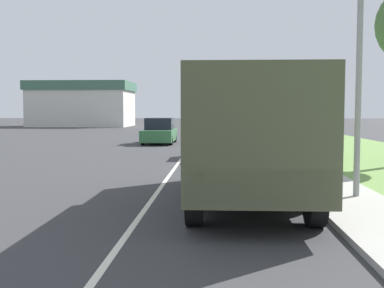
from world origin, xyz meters
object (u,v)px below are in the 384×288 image
(military_truck, at_px, (247,131))
(car_second_ahead, at_px, (159,132))
(car_nearest_ahead, at_px, (225,140))
(lamp_post, at_px, (350,26))

(military_truck, relative_size, car_second_ahead, 1.66)
(car_second_ahead, bearing_deg, car_nearest_ahead, -65.05)
(car_nearest_ahead, bearing_deg, car_second_ahead, 114.95)
(military_truck, xyz_separation_m, car_second_ahead, (-4.27, 19.34, -0.90))
(car_second_ahead, bearing_deg, lamp_post, -70.87)
(car_nearest_ahead, relative_size, car_second_ahead, 1.10)
(military_truck, relative_size, car_nearest_ahead, 1.50)
(military_truck, distance_m, lamp_post, 3.34)
(car_nearest_ahead, xyz_separation_m, car_second_ahead, (-3.97, 8.53, -0.04))
(military_truck, height_order, car_nearest_ahead, military_truck)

